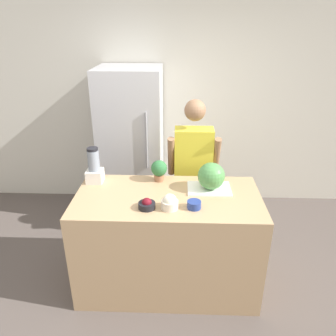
{
  "coord_description": "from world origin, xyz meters",
  "views": [
    {
      "loc": [
        0.09,
        -2.1,
        2.35
      ],
      "look_at": [
        0.0,
        0.45,
        1.2
      ],
      "focal_mm": 35.0,
      "sensor_mm": 36.0,
      "label": 1
    }
  ],
  "objects_px": {
    "bowl_cherries": "(147,204)",
    "bowl_cream": "(170,203)",
    "person": "(193,174)",
    "watermelon": "(211,176)",
    "refrigerator": "(132,145)",
    "bowl_small_blue": "(194,205)",
    "blender": "(94,168)",
    "potted_plant": "(159,170)"
  },
  "relations": [
    {
      "from": "person",
      "to": "bowl_cream",
      "type": "bearing_deg",
      "value": -104.19
    },
    {
      "from": "watermelon",
      "to": "bowl_cherries",
      "type": "distance_m",
      "value": 0.65
    },
    {
      "from": "refrigerator",
      "to": "bowl_small_blue",
      "type": "height_order",
      "value": "refrigerator"
    },
    {
      "from": "person",
      "to": "bowl_cherries",
      "type": "height_order",
      "value": "person"
    },
    {
      "from": "watermelon",
      "to": "blender",
      "type": "xyz_separation_m",
      "value": [
        -1.08,
        0.12,
        0.01
      ]
    },
    {
      "from": "bowl_cherries",
      "to": "bowl_small_blue",
      "type": "bearing_deg",
      "value": 2.24
    },
    {
      "from": "blender",
      "to": "person",
      "type": "bearing_deg",
      "value": 23.62
    },
    {
      "from": "person",
      "to": "potted_plant",
      "type": "relative_size",
      "value": 8.11
    },
    {
      "from": "bowl_cream",
      "to": "potted_plant",
      "type": "relative_size",
      "value": 0.69
    },
    {
      "from": "bowl_cream",
      "to": "potted_plant",
      "type": "height_order",
      "value": "potted_plant"
    },
    {
      "from": "watermelon",
      "to": "potted_plant",
      "type": "height_order",
      "value": "watermelon"
    },
    {
      "from": "bowl_cherries",
      "to": "refrigerator",
      "type": "bearing_deg",
      "value": 102.34
    },
    {
      "from": "person",
      "to": "bowl_small_blue",
      "type": "height_order",
      "value": "person"
    },
    {
      "from": "bowl_small_blue",
      "to": "person",
      "type": "bearing_deg",
      "value": 88.51
    },
    {
      "from": "person",
      "to": "potted_plant",
      "type": "xyz_separation_m",
      "value": [
        -0.34,
        -0.36,
        0.21
      ]
    },
    {
      "from": "watermelon",
      "to": "potted_plant",
      "type": "relative_size",
      "value": 1.19
    },
    {
      "from": "blender",
      "to": "refrigerator",
      "type": "bearing_deg",
      "value": 79.35
    },
    {
      "from": "person",
      "to": "bowl_small_blue",
      "type": "bearing_deg",
      "value": -91.49
    },
    {
      "from": "refrigerator",
      "to": "watermelon",
      "type": "bearing_deg",
      "value": -53.39
    },
    {
      "from": "blender",
      "to": "potted_plant",
      "type": "xyz_separation_m",
      "value": [
        0.61,
        0.05,
        -0.03
      ]
    },
    {
      "from": "refrigerator",
      "to": "bowl_cherries",
      "type": "distance_m",
      "value": 1.57
    },
    {
      "from": "watermelon",
      "to": "bowl_cherries",
      "type": "bearing_deg",
      "value": -147.7
    },
    {
      "from": "person",
      "to": "bowl_cherries",
      "type": "xyz_separation_m",
      "value": [
        -0.41,
        -0.88,
        0.13
      ]
    },
    {
      "from": "person",
      "to": "bowl_small_blue",
      "type": "distance_m",
      "value": 0.87
    },
    {
      "from": "bowl_cream",
      "to": "blender",
      "type": "height_order",
      "value": "blender"
    },
    {
      "from": "bowl_cherries",
      "to": "blender",
      "type": "bearing_deg",
      "value": 138.97
    },
    {
      "from": "bowl_cherries",
      "to": "bowl_small_blue",
      "type": "xyz_separation_m",
      "value": [
        0.39,
        0.02,
        -0.0
      ]
    },
    {
      "from": "refrigerator",
      "to": "potted_plant",
      "type": "distance_m",
      "value": 1.1
    },
    {
      "from": "person",
      "to": "refrigerator",
      "type": "bearing_deg",
      "value": 138.63
    },
    {
      "from": "potted_plant",
      "to": "refrigerator",
      "type": "bearing_deg",
      "value": 111.69
    },
    {
      "from": "blender",
      "to": "potted_plant",
      "type": "relative_size",
      "value": 1.68
    },
    {
      "from": "bowl_small_blue",
      "to": "bowl_cream",
      "type": "bearing_deg",
      "value": -176.56
    },
    {
      "from": "person",
      "to": "bowl_cream",
      "type": "relative_size",
      "value": 11.72
    },
    {
      "from": "refrigerator",
      "to": "bowl_small_blue",
      "type": "relative_size",
      "value": 16.35
    },
    {
      "from": "bowl_small_blue",
      "to": "potted_plant",
      "type": "relative_size",
      "value": 0.56
    },
    {
      "from": "refrigerator",
      "to": "bowl_small_blue",
      "type": "bearing_deg",
      "value": -64.61
    },
    {
      "from": "watermelon",
      "to": "bowl_cream",
      "type": "xyz_separation_m",
      "value": [
        -0.36,
        -0.34,
        -0.08
      ]
    },
    {
      "from": "bowl_cherries",
      "to": "bowl_cream",
      "type": "height_order",
      "value": "bowl_cream"
    },
    {
      "from": "watermelon",
      "to": "bowl_small_blue",
      "type": "bearing_deg",
      "value": -116.06
    },
    {
      "from": "person",
      "to": "watermelon",
      "type": "height_order",
      "value": "person"
    },
    {
      "from": "potted_plant",
      "to": "blender",
      "type": "bearing_deg",
      "value": -175.37
    },
    {
      "from": "potted_plant",
      "to": "bowl_cream",
      "type": "bearing_deg",
      "value": -77.17
    }
  ]
}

